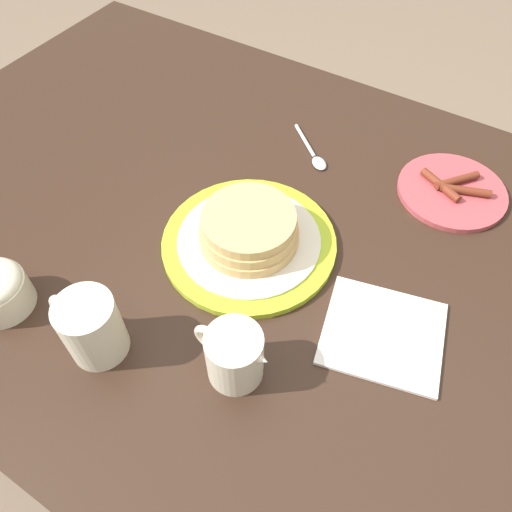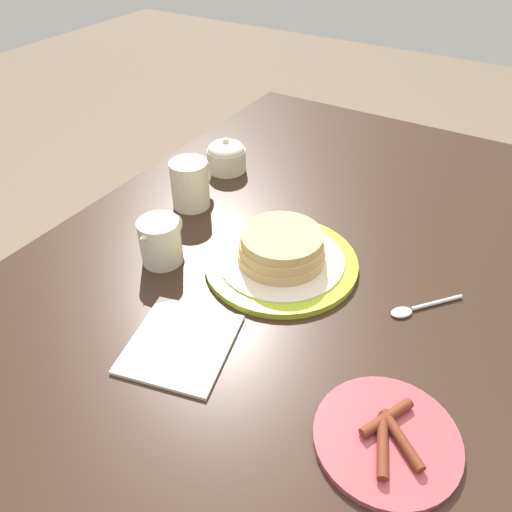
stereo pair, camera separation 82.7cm
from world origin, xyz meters
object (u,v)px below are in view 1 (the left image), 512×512
at_px(napkin, 383,333).
at_px(spoon, 314,155).
at_px(pancake_plate, 249,235).
at_px(coffee_mug, 90,326).
at_px(side_plate_bacon, 452,190).
at_px(creamer_pitcher, 235,355).

bearing_deg(napkin, spoon, -47.66).
xyz_separation_m(pancake_plate, coffee_mug, (0.08, 0.26, 0.03)).
bearing_deg(pancake_plate, side_plate_bacon, -129.88).
distance_m(coffee_mug, spoon, 0.51).
bearing_deg(creamer_pitcher, napkin, -133.32).
xyz_separation_m(coffee_mug, napkin, (-0.33, -0.22, -0.05)).
bearing_deg(creamer_pitcher, pancake_plate, -62.39).
relative_size(side_plate_bacon, coffee_mug, 1.65).
height_order(side_plate_bacon, creamer_pitcher, creamer_pitcher).
bearing_deg(pancake_plate, napkin, 171.25).
height_order(pancake_plate, spoon, pancake_plate).
height_order(pancake_plate, napkin, pancake_plate).
relative_size(coffee_mug, napkin, 0.58).
distance_m(pancake_plate, spoon, 0.25).
bearing_deg(side_plate_bacon, coffee_mug, 59.65).
bearing_deg(napkin, side_plate_bacon, -88.56).
bearing_deg(creamer_pitcher, spoon, -75.66).
height_order(side_plate_bacon, coffee_mug, coffee_mug).
relative_size(side_plate_bacon, creamer_pitcher, 1.64).
bearing_deg(coffee_mug, pancake_plate, -107.30).
height_order(coffee_mug, napkin, coffee_mug).
height_order(creamer_pitcher, spoon, creamer_pitcher).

